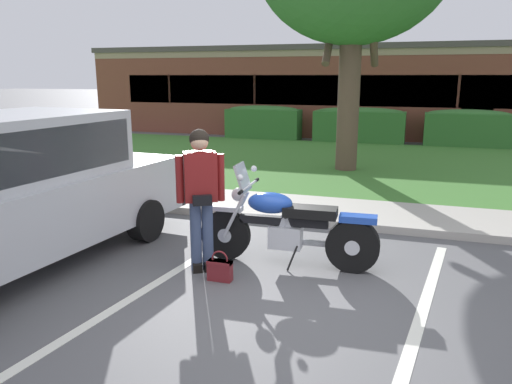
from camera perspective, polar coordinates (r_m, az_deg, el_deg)
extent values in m
plane|color=#565659|center=(5.18, 3.07, -13.08)|extent=(140.00, 140.00, 0.00)
cube|color=#ADA89E|center=(7.79, 8.59, -3.56)|extent=(60.00, 0.20, 0.12)
cube|color=#ADA89E|center=(8.60, 9.54, -2.11)|extent=(60.00, 1.50, 0.08)
cube|color=#3D752D|center=(13.28, 12.70, 3.14)|extent=(60.00, 8.13, 0.06)
cube|color=silver|center=(5.87, -10.97, -9.98)|extent=(0.67, 4.38, 0.01)
cube|color=silver|center=(5.22, 18.52, -13.51)|extent=(0.67, 4.38, 0.01)
cylinder|color=black|center=(6.33, -3.52, -4.93)|extent=(0.64, 0.13, 0.64)
cylinder|color=silver|center=(6.33, -3.52, -4.93)|extent=(0.18, 0.13, 0.18)
cylinder|color=black|center=(6.03, 11.12, -6.10)|extent=(0.65, 0.21, 0.64)
cylinder|color=silver|center=(6.03, 11.12, -6.10)|extent=(0.19, 0.21, 0.18)
cube|color=silver|center=(6.23, -3.56, -1.88)|extent=(0.45, 0.16, 0.06)
cube|color=blue|center=(5.93, 11.75, -3.03)|extent=(0.45, 0.22, 0.08)
cylinder|color=silver|center=(6.14, -2.59, -2.80)|extent=(0.31, 0.06, 0.58)
cylinder|color=silver|center=(6.28, -2.14, -2.41)|extent=(0.31, 0.06, 0.58)
sphere|color=silver|center=(6.13, -2.07, -0.30)|extent=(0.17, 0.17, 0.17)
cylinder|color=silver|center=(6.07, -0.81, 0.72)|extent=(0.07, 0.72, 0.03)
cylinder|color=black|center=(5.73, -1.81, -0.04)|extent=(0.05, 0.10, 0.04)
cylinder|color=black|center=(6.41, 0.08, 1.40)|extent=(0.05, 0.10, 0.04)
sphere|color=silver|center=(5.76, -1.83, 1.66)|extent=(0.08, 0.08, 0.08)
sphere|color=silver|center=(6.32, -0.24, 2.72)|extent=(0.08, 0.08, 0.08)
cube|color=#B2BCC6|center=(6.07, -1.54, 1.68)|extent=(0.16, 0.37, 0.35)
cube|color=black|center=(6.07, 3.19, -3.37)|extent=(1.10, 0.15, 0.10)
ellipsoid|color=blue|center=(6.05, 1.64, -1.25)|extent=(0.57, 0.35, 0.26)
cube|color=black|center=(5.97, 6.30, -2.30)|extent=(0.65, 0.31, 0.12)
cube|color=silver|center=(6.12, 3.44, -5.18)|extent=(0.41, 0.26, 0.28)
cylinder|color=silver|center=(6.08, 3.14, -3.72)|extent=(0.18, 0.13, 0.21)
cylinder|color=silver|center=(6.07, 3.78, -3.77)|extent=(0.18, 0.13, 0.21)
cylinder|color=silver|center=(6.23, 7.04, -5.91)|extent=(0.60, 0.11, 0.08)
cylinder|color=silver|center=(6.21, 8.88, -6.05)|extent=(0.60, 0.11, 0.08)
cylinder|color=black|center=(6.02, 4.22, -7.63)|extent=(0.12, 0.12, 0.30)
cube|color=black|center=(6.10, -5.51, -8.40)|extent=(0.22, 0.26, 0.10)
cube|color=black|center=(6.08, -6.84, -8.49)|extent=(0.22, 0.26, 0.10)
cylinder|color=#3D4C70|center=(5.99, -5.62, -4.95)|extent=(0.14, 0.14, 0.86)
cylinder|color=#3D4C70|center=(5.97, -6.96, -5.03)|extent=(0.14, 0.14, 0.86)
cube|color=maroon|center=(5.79, -6.47, 1.78)|extent=(0.44, 0.38, 0.58)
cube|color=maroon|center=(5.75, -6.54, 4.42)|extent=(0.36, 0.33, 0.06)
sphere|color=tan|center=(5.73, -6.57, 5.80)|extent=(0.21, 0.21, 0.21)
sphere|color=black|center=(5.74, -6.60, 6.12)|extent=(0.23, 0.23, 0.23)
cube|color=black|center=(5.72, -6.25, -0.92)|extent=(0.24, 0.20, 0.12)
cylinder|color=maroon|center=(5.83, -4.12, 1.70)|extent=(0.09, 0.09, 0.56)
cylinder|color=maroon|center=(5.78, -8.83, 1.47)|extent=(0.09, 0.09, 0.56)
cube|color=maroon|center=(5.74, -4.19, -9.05)|extent=(0.28, 0.12, 0.24)
cube|color=maroon|center=(5.70, -4.23, -8.13)|extent=(0.28, 0.13, 0.04)
torus|color=maroon|center=(5.69, -4.22, -7.74)|extent=(0.20, 0.02, 0.20)
cube|color=#B7BABF|center=(6.66, -26.53, -2.03)|extent=(2.35, 4.86, 0.80)
cube|color=black|center=(5.79, -23.11, 4.10)|extent=(0.31, 2.72, 0.55)
cube|color=black|center=(7.24, -20.61, 5.66)|extent=(1.57, 0.39, 0.51)
cube|color=black|center=(8.39, -13.86, -0.17)|extent=(1.90, 0.29, 0.20)
cylinder|color=black|center=(8.33, -22.60, -1.62)|extent=(0.30, 0.62, 0.60)
cylinder|color=black|center=(7.18, -12.66, -3.20)|extent=(0.30, 0.62, 0.60)
cylinder|color=brown|center=(12.15, 10.63, 9.78)|extent=(0.52, 0.52, 3.20)
cylinder|color=brown|center=(12.09, 13.47, 16.48)|extent=(0.18, 1.16, 1.10)
cylinder|color=brown|center=(12.23, 8.55, 17.07)|extent=(0.18, 1.13, 1.26)
cube|color=#336B2D|center=(18.36, 0.86, 7.83)|extent=(2.73, 0.90, 1.10)
ellipsoid|color=#336B2D|center=(18.31, 0.87, 9.55)|extent=(2.60, 0.84, 0.28)
cube|color=#336B2D|center=(17.65, 11.82, 7.34)|extent=(3.10, 0.90, 1.10)
ellipsoid|color=#336B2D|center=(17.60, 11.90, 9.12)|extent=(2.95, 0.84, 0.28)
cube|color=#336B2D|center=(17.61, 23.21, 6.54)|extent=(2.67, 0.90, 1.10)
ellipsoid|color=#336B2D|center=(17.57, 23.37, 8.32)|extent=(2.53, 0.84, 0.28)
cube|color=brown|center=(23.83, 12.55, 11.35)|extent=(21.39, 10.87, 3.23)
cube|color=#998466|center=(18.48, 11.04, 15.58)|extent=(21.39, 0.10, 0.24)
cube|color=#4C4742|center=(23.85, 12.77, 15.47)|extent=(21.60, 10.98, 0.20)
cube|color=#1E282D|center=(18.46, 10.85, 11.45)|extent=(18.18, 0.06, 1.10)
cube|color=brown|center=(20.68, -9.99, 11.66)|extent=(0.08, 0.04, 1.20)
cube|color=brown|center=(19.26, -0.17, 11.75)|extent=(0.08, 0.04, 1.20)
cube|color=brown|center=(18.45, 10.85, 11.45)|extent=(0.08, 0.04, 1.20)
cube|color=brown|center=(18.34, 22.38, 10.69)|extent=(0.08, 0.04, 1.20)
cube|color=#473323|center=(18.45, 24.17, 8.27)|extent=(1.00, 0.08, 2.10)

